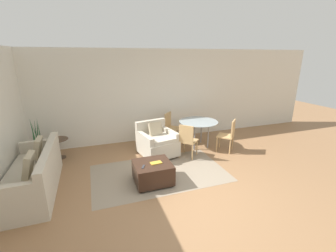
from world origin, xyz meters
name	(u,v)px	position (x,y,z in m)	size (l,w,h in m)	color
ground_plane	(188,195)	(0.00, 0.00, 0.00)	(20.00, 20.00, 0.00)	#936B47
wall_back	(146,96)	(0.00, 3.23, 1.38)	(12.00, 0.06, 2.75)	silver
area_rug	(159,173)	(-0.27, 1.00, 0.00)	(2.97, 1.76, 0.01)	gray
couch	(35,177)	(-2.75, 1.12, 0.31)	(0.82, 2.07, 0.94)	beige
armchair	(157,142)	(-0.03, 1.96, 0.36)	(1.02, 1.08, 0.89)	beige
ottoman	(153,172)	(-0.51, 0.67, 0.24)	(0.75, 0.69, 0.44)	#382319
book_stack	(156,163)	(-0.44, 0.65, 0.45)	(0.24, 0.15, 0.02)	gold
tv_remote_primary	(143,167)	(-0.73, 0.58, 0.45)	(0.10, 0.15, 0.01)	#333338
potted_plant	(39,151)	(-2.93, 2.59, 0.28)	(0.33, 0.33, 1.17)	#333338
side_table	(59,145)	(-2.46, 2.61, 0.37)	(0.48, 0.48, 0.52)	#4C3828
dining_table	(198,124)	(1.27, 2.17, 0.67)	(1.11, 1.11, 0.76)	#99A8AD
dining_chair_near_left	(187,139)	(0.66, 1.55, 0.52)	(0.59, 0.59, 0.90)	tan
dining_chair_near_right	(229,134)	(1.89, 1.55, 0.52)	(0.59, 0.59, 0.90)	tan
dining_chair_far_left	(171,125)	(0.66, 2.79, 0.52)	(0.59, 0.59, 0.90)	tan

